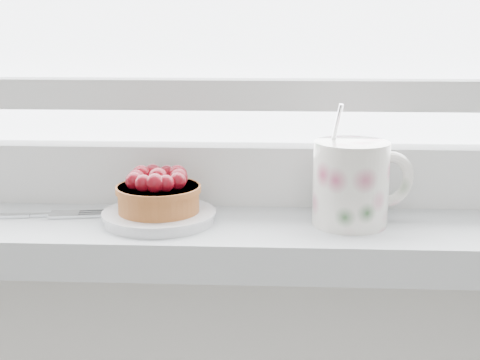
# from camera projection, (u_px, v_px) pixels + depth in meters

# --- Properties ---
(saucer) EXTENTS (0.12, 0.12, 0.01)m
(saucer) POSITION_uv_depth(u_px,v_px,m) (159.00, 217.00, 0.73)
(saucer) COLOR silver
(saucer) RESTS_ON windowsill
(raspberry_tart) EXTENTS (0.09, 0.09, 0.05)m
(raspberry_tart) POSITION_uv_depth(u_px,v_px,m) (158.00, 192.00, 0.72)
(raspberry_tart) COLOR brown
(raspberry_tart) RESTS_ON saucer
(floral_mug) EXTENTS (0.12, 0.10, 0.13)m
(floral_mug) POSITION_uv_depth(u_px,v_px,m) (353.00, 182.00, 0.71)
(floral_mug) COLOR silver
(floral_mug) RESTS_ON windowsill
(fork) EXTENTS (0.21, 0.05, 0.00)m
(fork) POSITION_uv_depth(u_px,v_px,m) (14.00, 216.00, 0.75)
(fork) COLOR silver
(fork) RESTS_ON windowsill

